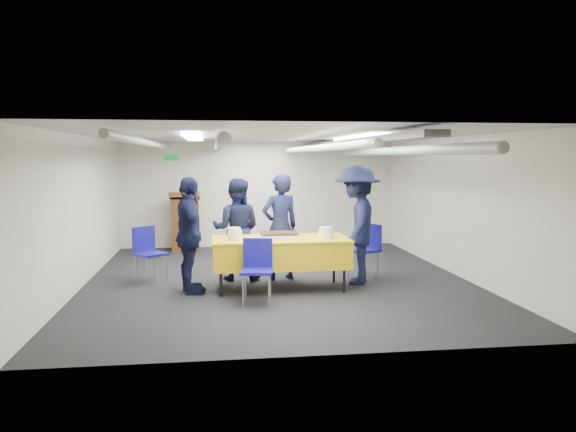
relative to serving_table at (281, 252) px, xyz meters
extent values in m
plane|color=black|center=(0.03, 0.64, -0.56)|extent=(7.00, 7.00, 0.00)
cube|color=silver|center=(0.03, 4.13, 0.59)|extent=(6.00, 0.02, 2.30)
cube|color=silver|center=(-2.96, 0.64, 0.59)|extent=(0.02, 7.00, 2.30)
cube|color=silver|center=(3.02, 0.64, 0.59)|extent=(0.02, 7.00, 2.30)
cube|color=silver|center=(0.03, 0.64, 1.73)|extent=(6.00, 7.00, 0.02)
cylinder|color=silver|center=(-1.97, 0.64, 1.62)|extent=(0.10, 6.90, 0.10)
cylinder|color=silver|center=(-0.87, 0.64, 1.58)|extent=(0.14, 6.90, 0.14)
cylinder|color=silver|center=(0.63, 0.64, 1.54)|extent=(0.10, 6.90, 0.10)
cylinder|color=silver|center=(1.93, 0.64, 1.50)|extent=(0.14, 6.90, 0.14)
cube|color=gray|center=(1.23, 0.64, 1.64)|extent=(0.28, 6.90, 0.08)
cube|color=white|center=(-1.27, 0.64, 1.71)|extent=(0.25, 2.60, 0.04)
cube|color=white|center=(1.33, 0.64, 1.71)|extent=(0.25, 2.60, 0.04)
cube|color=#0C591E|center=(-1.87, 4.11, 1.39)|extent=(0.30, 0.04, 0.12)
cylinder|color=black|center=(-0.89, -0.35, -0.38)|extent=(0.04, 0.04, 0.36)
cylinder|color=black|center=(0.89, -0.35, -0.38)|extent=(0.04, 0.04, 0.36)
cylinder|color=black|center=(-0.89, 0.35, -0.38)|extent=(0.04, 0.04, 0.36)
cylinder|color=black|center=(0.89, 0.35, -0.38)|extent=(0.04, 0.04, 0.36)
cube|color=yellow|center=(0.00, 0.00, -0.01)|extent=(1.99, 0.92, 0.39)
cube|color=yellow|center=(0.00, 0.00, 0.20)|extent=(2.01, 0.94, 0.03)
cube|color=white|center=(-0.03, -0.05, 0.24)|extent=(0.54, 0.44, 0.07)
cube|color=black|center=(-0.03, -0.05, 0.29)|extent=(0.52, 0.41, 0.03)
sphere|color=navy|center=(-0.27, -0.24, 0.29)|extent=(0.04, 0.04, 0.04)
sphere|color=navy|center=(-0.27, 0.15, 0.29)|extent=(0.04, 0.04, 0.04)
sphere|color=navy|center=(-0.15, -0.24, 0.29)|extent=(0.04, 0.04, 0.04)
sphere|color=navy|center=(-0.15, 0.15, 0.29)|extent=(0.04, 0.04, 0.04)
sphere|color=navy|center=(-0.03, -0.24, 0.29)|extent=(0.04, 0.04, 0.04)
sphere|color=navy|center=(-0.03, 0.15, 0.29)|extent=(0.04, 0.04, 0.04)
sphere|color=navy|center=(0.09, -0.24, 0.29)|extent=(0.04, 0.04, 0.04)
sphere|color=navy|center=(0.09, 0.15, 0.29)|extent=(0.04, 0.04, 0.04)
sphere|color=navy|center=(0.21, -0.24, 0.29)|extent=(0.04, 0.04, 0.04)
sphere|color=navy|center=(0.21, 0.15, 0.29)|extent=(0.04, 0.04, 0.04)
sphere|color=navy|center=(-0.29, -0.15, 0.29)|extent=(0.04, 0.04, 0.04)
sphere|color=navy|center=(0.23, -0.15, 0.29)|extent=(0.04, 0.04, 0.04)
sphere|color=navy|center=(-0.29, -0.05, 0.29)|extent=(0.04, 0.04, 0.04)
sphere|color=navy|center=(0.23, -0.05, 0.29)|extent=(0.04, 0.04, 0.04)
sphere|color=navy|center=(-0.29, 0.05, 0.29)|extent=(0.04, 0.04, 0.04)
sphere|color=navy|center=(0.23, 0.05, 0.29)|extent=(0.04, 0.04, 0.04)
cylinder|color=white|center=(-0.68, -0.05, 0.27)|extent=(0.21, 0.21, 0.12)
cylinder|color=white|center=(-0.68, -0.05, 0.36)|extent=(0.17, 0.17, 0.05)
cylinder|color=white|center=(0.67, -0.05, 0.27)|extent=(0.22, 0.22, 0.11)
cylinder|color=white|center=(0.67, -0.05, 0.34)|extent=(0.18, 0.18, 0.05)
cube|color=brown|center=(-1.57, 3.69, -0.01)|extent=(0.55, 0.45, 1.10)
cube|color=brown|center=(-1.57, 3.66, 0.59)|extent=(0.62, 0.53, 0.21)
cylinder|color=gold|center=(-1.57, 3.45, 0.14)|extent=(0.28, 0.02, 0.28)
cylinder|color=gray|center=(-0.61, -0.97, -0.34)|extent=(0.02, 0.02, 0.43)
cylinder|color=gray|center=(-0.28, -1.02, -0.34)|extent=(0.02, 0.02, 0.43)
cylinder|color=gray|center=(-0.56, -0.63, -0.34)|extent=(0.02, 0.02, 0.43)
cylinder|color=gray|center=(-0.22, -0.68, -0.34)|extent=(0.02, 0.02, 0.43)
cube|color=navy|center=(-0.42, -0.83, -0.11)|extent=(0.48, 0.48, 0.04)
cube|color=navy|center=(-0.39, -0.64, 0.11)|extent=(0.40, 0.10, 0.40)
cylinder|color=gray|center=(1.22, 0.73, -0.34)|extent=(0.02, 0.02, 0.43)
cylinder|color=gray|center=(1.35, 0.41, -0.34)|extent=(0.02, 0.02, 0.43)
cylinder|color=gray|center=(1.53, 0.86, -0.34)|extent=(0.02, 0.02, 0.43)
cylinder|color=gray|center=(1.67, 0.55, -0.34)|extent=(0.02, 0.02, 0.43)
cube|color=navy|center=(1.44, 0.64, -0.11)|extent=(0.55, 0.55, 0.04)
cube|color=navy|center=(1.62, 0.71, 0.11)|extent=(0.19, 0.38, 0.40)
cylinder|color=gray|center=(-1.99, 0.48, -0.34)|extent=(0.02, 0.02, 0.43)
cylinder|color=gray|center=(-1.73, 0.70, -0.34)|extent=(0.02, 0.02, 0.43)
cylinder|color=gray|center=(-2.20, 0.75, -0.34)|extent=(0.02, 0.02, 0.43)
cylinder|color=gray|center=(-1.94, 0.96, -0.34)|extent=(0.02, 0.02, 0.43)
cube|color=navy|center=(-1.97, 0.72, -0.11)|extent=(0.59, 0.59, 0.04)
cube|color=navy|center=(-2.09, 0.87, 0.11)|extent=(0.34, 0.28, 0.40)
imported|color=black|center=(0.07, 0.68, 0.29)|extent=(0.72, 0.58, 1.70)
imported|color=black|center=(-0.62, 0.75, 0.26)|extent=(0.91, 0.77, 1.63)
imported|color=black|center=(-1.33, -0.06, 0.28)|extent=(0.61, 1.05, 1.69)
imported|color=black|center=(1.23, 0.26, 0.36)|extent=(1.06, 1.35, 1.84)
camera|label=1|loc=(-0.98, -8.16, 1.40)|focal=35.00mm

